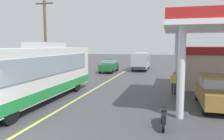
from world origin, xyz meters
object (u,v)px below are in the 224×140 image
car_at_pump (215,90)px  car_trailing_behind_bus (109,64)px  minibus_opposing_lane (141,60)px  pedestrian_near_pump (174,82)px  motorcycle_parked_forecourt (164,116)px  coach_bus_main (37,74)px

car_at_pump → car_trailing_behind_bus: size_ratio=1.00×
minibus_opposing_lane → car_trailing_behind_bus: (-3.73, -3.71, -0.46)m
pedestrian_near_pump → motorcycle_parked_forecourt: bearing=-94.9°
coach_bus_main → car_at_pump: coach_bus_main is taller
car_trailing_behind_bus → pedestrian_near_pump: bearing=-55.6°
car_trailing_behind_bus → coach_bus_main: bearing=-91.3°
car_at_pump → minibus_opposing_lane: bearing=109.3°
coach_bus_main → car_trailing_behind_bus: 15.64m
coach_bus_main → motorcycle_parked_forecourt: 8.19m
car_at_pump → motorcycle_parked_forecourt: size_ratio=2.33×
coach_bus_main → minibus_opposing_lane: coach_bus_main is taller
coach_bus_main → car_trailing_behind_bus: bearing=88.7°
car_trailing_behind_bus → car_at_pump: bearing=-55.0°
coach_bus_main → car_trailing_behind_bus: (0.36, 15.62, -0.71)m
coach_bus_main → motorcycle_parked_forecourt: bearing=-17.5°
motorcycle_parked_forecourt → pedestrian_near_pump: (0.55, 6.49, 0.49)m
coach_bus_main → car_at_pump: size_ratio=2.63×
car_at_pump → minibus_opposing_lane: (-6.35, 18.08, 0.46)m
car_at_pump → motorcycle_parked_forecourt: car_at_pump is taller
minibus_opposing_lane → motorcycle_parked_forecourt: minibus_opposing_lane is taller
minibus_opposing_lane → pedestrian_near_pump: 15.85m
pedestrian_near_pump → car_trailing_behind_bus: size_ratio=0.40×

